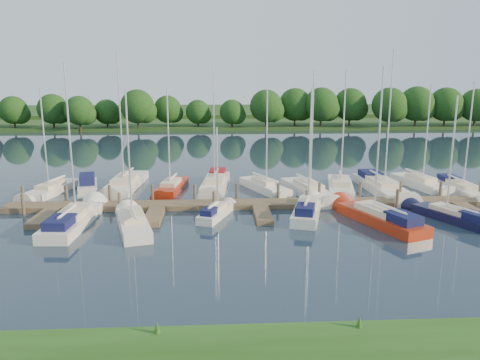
{
  "coord_description": "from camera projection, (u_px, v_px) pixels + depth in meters",
  "views": [
    {
      "loc": [
        -3.48,
        -28.11,
        10.3
      ],
      "look_at": [
        -1.52,
        8.0,
        2.2
      ],
      "focal_mm": 35.0,
      "sensor_mm": 36.0,
      "label": 1
    }
  ],
  "objects": [
    {
      "name": "ground",
      "position": [
        271.0,
        241.0,
        29.83
      ],
      "size": [
        260.0,
        260.0,
        0.0
      ],
      "primitive_type": "plane",
      "color": "#1C2738",
      "rests_on": "ground"
    },
    {
      "name": "dock",
      "position": [
        260.0,
        206.0,
        36.91
      ],
      "size": [
        40.0,
        6.0,
        0.4
      ],
      "color": "brown",
      "rests_on": "ground"
    },
    {
      "name": "mooring_pilings",
      "position": [
        258.0,
        198.0,
        37.92
      ],
      "size": [
        38.24,
        2.84,
        2.0
      ],
      "color": "#473D33",
      "rests_on": "ground"
    },
    {
      "name": "far_shore",
      "position": [
        230.0,
        122.0,
        102.84
      ],
      "size": [
        180.0,
        30.0,
        0.6
      ],
      "primitive_type": "cube",
      "color": "#23471B",
      "rests_on": "ground"
    },
    {
      "name": "distant_hill",
      "position": [
        227.0,
        112.0,
        127.12
      ],
      "size": [
        220.0,
        40.0,
        1.4
      ],
      "primitive_type": "cube",
      "color": "#2E4920",
      "rests_on": "ground"
    },
    {
      "name": "treeline",
      "position": [
        238.0,
        109.0,
        89.81
      ],
      "size": [
        145.76,
        9.93,
        8.18
      ],
      "color": "#38281C",
      "rests_on": "ground"
    },
    {
      "name": "sailboat_n_0",
      "position": [
        51.0,
        191.0,
        41.53
      ],
      "size": [
        3.31,
        7.71,
        9.74
      ],
      "rotation": [
        0.0,
        0.0,
        2.9
      ],
      "color": "silver",
      "rests_on": "ground"
    },
    {
      "name": "motorboat",
      "position": [
        88.0,
        187.0,
        42.73
      ],
      "size": [
        2.8,
        5.85,
        1.83
      ],
      "rotation": [
        0.0,
        0.0,
        3.39
      ],
      "color": "silver",
      "rests_on": "ground"
    },
    {
      "name": "sailboat_n_2",
      "position": [
        125.0,
        186.0,
        43.52
      ],
      "size": [
        2.99,
        10.2,
        12.78
      ],
      "rotation": [
        0.0,
        0.0,
        3.07
      ],
      "color": "silver",
      "rests_on": "ground"
    },
    {
      "name": "sailboat_n_3",
      "position": [
        171.0,
        188.0,
        42.47
      ],
      "size": [
        2.7,
        7.62,
        9.61
      ],
      "rotation": [
        0.0,
        0.0,
        3.0
      ],
      "color": "#9C250E",
      "rests_on": "ground"
    },
    {
      "name": "sailboat_n_4",
      "position": [
        215.0,
        185.0,
        43.74
      ],
      "size": [
        2.92,
        9.17,
        11.56
      ],
      "rotation": [
        0.0,
        0.0,
        3.04
      ],
      "color": "silver",
      "rests_on": "ground"
    },
    {
      "name": "sailboat_n_5",
      "position": [
        265.0,
        188.0,
        42.67
      ],
      "size": [
        4.13,
        7.15,
        9.44
      ],
      "rotation": [
        0.0,
        0.0,
        3.56
      ],
      "color": "silver",
      "rests_on": "ground"
    },
    {
      "name": "sailboat_n_6",
      "position": [
        309.0,
        192.0,
        41.09
      ],
      "size": [
        3.72,
        8.81,
        11.19
      ],
      "rotation": [
        0.0,
        0.0,
        3.37
      ],
      "color": "silver",
      "rests_on": "ground"
    },
    {
      "name": "sailboat_n_7",
      "position": [
        340.0,
        189.0,
        42.11
      ],
      "size": [
        3.62,
        8.85,
        11.29
      ],
      "rotation": [
        0.0,
        0.0,
        2.93
      ],
      "color": "silver",
      "rests_on": "ground"
    },
    {
      "name": "sailboat_n_8",
      "position": [
        382.0,
        188.0,
        42.35
      ],
      "size": [
        2.82,
        10.3,
        12.95
      ],
      "rotation": [
        0.0,
        0.0,
        3.19
      ],
      "color": "silver",
      "rests_on": "ground"
    },
    {
      "name": "sailboat_n_9",
      "position": [
        421.0,
        185.0,
        43.91
      ],
      "size": [
        3.25,
        7.77,
        9.96
      ],
      "rotation": [
        0.0,
        0.0,
        3.37
      ],
      "color": "silver",
      "rests_on": "ground"
    },
    {
      "name": "sailboat_n_10",
      "position": [
        460.0,
        190.0,
        41.83
      ],
      "size": [
        2.04,
        8.01,
        10.19
      ],
      "rotation": [
        0.0,
        0.0,
        3.16
      ],
      "color": "silver",
      "rests_on": "ground"
    },
    {
      "name": "sailboat_s_0",
      "position": [
        74.0,
        221.0,
        32.84
      ],
      "size": [
        2.62,
        9.14,
        11.59
      ],
      "rotation": [
        0.0,
        0.0,
        -0.06
      ],
      "color": "silver",
      "rests_on": "ground"
    },
    {
      "name": "sailboat_s_1",
      "position": [
        133.0,
        224.0,
        32.16
      ],
      "size": [
        3.44,
        7.62,
        9.92
      ],
      "rotation": [
        0.0,
        0.0,
        0.27
      ],
      "color": "silver",
      "rests_on": "ground"
    },
    {
      "name": "sailboat_s_2",
      "position": [
        216.0,
        213.0,
        34.71
      ],
      "size": [
        2.81,
        5.27,
        6.99
      ],
      "rotation": [
        0.0,
        0.0,
        -0.37
      ],
      "color": "silver",
      "rests_on": "ground"
    },
    {
      "name": "sailboat_s_3",
      "position": [
        307.0,
        211.0,
        35.01
      ],
      "size": [
        3.52,
        7.54,
        9.82
      ],
      "rotation": [
        0.0,
        0.0,
        -0.29
      ],
      "color": "silver",
      "rests_on": "ground"
    },
    {
      "name": "sailboat_s_4",
      "position": [
        378.0,
        219.0,
        33.29
      ],
      "size": [
        4.69,
        8.85,
        11.44
      ],
      "rotation": [
        0.0,
        0.0,
        0.37
      ],
      "color": "#9C250E",
      "rests_on": "ground"
    },
    {
      "name": "sailboat_s_5",
      "position": [
        450.0,
        216.0,
        34.01
      ],
      "size": [
        4.21,
        7.12,
        9.27
      ],
      "rotation": [
        0.0,
        0.0,
        0.43
      ],
      "color": "#0F1234",
      "rests_on": "ground"
    }
  ]
}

